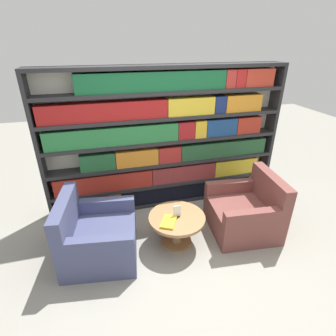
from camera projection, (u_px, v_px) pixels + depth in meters
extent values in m
plane|color=gray|center=(192.00, 254.00, 3.29)|extent=(14.00, 14.00, 0.00)
cube|color=silver|center=(164.00, 138.00, 4.04)|extent=(3.58, 0.05, 2.13)
cube|color=#262628|center=(40.00, 152.00, 3.53)|extent=(0.05, 0.30, 2.13)
cube|color=#262628|center=(269.00, 131.00, 4.34)|extent=(0.05, 0.30, 2.13)
cube|color=#262628|center=(166.00, 199.00, 4.39)|extent=(3.48, 0.30, 0.05)
cube|color=#262628|center=(166.00, 182.00, 4.25)|extent=(3.48, 0.30, 0.05)
cube|color=#262628|center=(166.00, 162.00, 4.09)|extent=(3.48, 0.30, 0.05)
cube|color=#262628|center=(166.00, 140.00, 3.93)|extent=(3.48, 0.30, 0.05)
cube|color=#262628|center=(166.00, 117.00, 3.78)|extent=(3.48, 0.30, 0.05)
cube|color=#262628|center=(166.00, 92.00, 3.62)|extent=(3.48, 0.30, 0.05)
cube|color=#262628|center=(166.00, 66.00, 3.47)|extent=(3.48, 0.30, 0.05)
cube|color=#BB3326|center=(85.00, 203.00, 4.00)|extent=(0.74, 0.20, 0.27)
cube|color=orange|center=(115.00, 198.00, 4.11)|extent=(0.17, 0.20, 0.27)
cube|color=black|center=(187.00, 188.00, 4.38)|extent=(2.18, 0.20, 0.27)
cube|color=#A72B20|center=(104.00, 181.00, 3.93)|extent=(1.43, 0.20, 0.27)
cube|color=maroon|center=(183.00, 172.00, 4.22)|extent=(1.04, 0.20, 0.27)
cube|color=gold|center=(234.00, 165.00, 4.43)|extent=(0.75, 0.20, 0.27)
cube|color=#225931|center=(98.00, 161.00, 3.77)|extent=(0.49, 0.20, 0.25)
cube|color=orange|center=(137.00, 157.00, 3.90)|extent=(0.62, 0.20, 0.25)
cube|color=maroon|center=(169.00, 153.00, 4.01)|extent=(0.35, 0.20, 0.25)
cube|color=#23512E|center=(222.00, 148.00, 4.22)|extent=(1.43, 0.20, 0.25)
cube|color=#29773D|center=(114.00, 135.00, 3.67)|extent=(1.84, 0.20, 0.26)
cube|color=maroon|center=(185.00, 129.00, 3.91)|extent=(0.25, 0.20, 0.26)
cube|color=gold|center=(199.00, 128.00, 3.96)|extent=(0.18, 0.20, 0.26)
cube|color=navy|center=(220.00, 126.00, 4.04)|extent=(0.50, 0.20, 0.26)
cube|color=#A12C1E|center=(246.00, 124.00, 4.15)|extent=(0.40, 0.20, 0.26)
cube|color=maroon|center=(105.00, 111.00, 3.49)|extent=(1.70, 0.20, 0.25)
cube|color=gold|center=(190.00, 106.00, 3.77)|extent=(0.70, 0.20, 0.25)
cube|color=navy|center=(218.00, 104.00, 3.87)|extent=(0.17, 0.20, 0.25)
cube|color=orange|center=(242.00, 103.00, 3.96)|extent=(0.58, 0.20, 0.25)
cube|color=#165630|center=(153.00, 81.00, 3.49)|extent=(2.03, 0.20, 0.25)
cube|color=#A22C27|center=(228.00, 78.00, 3.74)|extent=(0.15, 0.20, 0.25)
cube|color=#A71F1D|center=(238.00, 78.00, 3.78)|extent=(0.15, 0.20, 0.25)
cube|color=#B03323|center=(257.00, 77.00, 3.85)|extent=(0.45, 0.20, 0.25)
cube|color=#42476B|center=(101.00, 242.00, 3.21)|extent=(0.96, 0.98, 0.39)
cube|color=#42476B|center=(65.00, 217.00, 2.99)|extent=(0.26, 0.88, 0.44)
cube|color=#42476B|center=(101.00, 245.00, 2.76)|extent=(0.72, 0.22, 0.18)
cube|color=#42476B|center=(107.00, 205.00, 3.43)|extent=(0.72, 0.22, 0.18)
cube|color=brown|center=(242.00, 217.00, 3.66)|extent=(0.93, 0.95, 0.39)
cube|color=brown|center=(270.00, 190.00, 3.53)|extent=(0.22, 0.88, 0.44)
cube|color=brown|center=(229.00, 187.00, 3.85)|extent=(0.72, 0.19, 0.18)
cube|color=brown|center=(252.00, 217.00, 3.19)|extent=(0.72, 0.19, 0.18)
cylinder|color=olive|center=(177.00, 231.00, 3.41)|extent=(0.13, 0.13, 0.38)
cylinder|color=olive|center=(176.00, 241.00, 3.48)|extent=(0.40, 0.40, 0.03)
cylinder|color=olive|center=(177.00, 218.00, 3.31)|extent=(0.72, 0.72, 0.04)
cube|color=black|center=(177.00, 216.00, 3.30)|extent=(0.06, 0.06, 0.01)
cube|color=white|center=(177.00, 211.00, 3.27)|extent=(0.10, 0.01, 0.16)
cube|color=gold|center=(169.00, 222.00, 3.19)|extent=(0.26, 0.30, 0.03)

